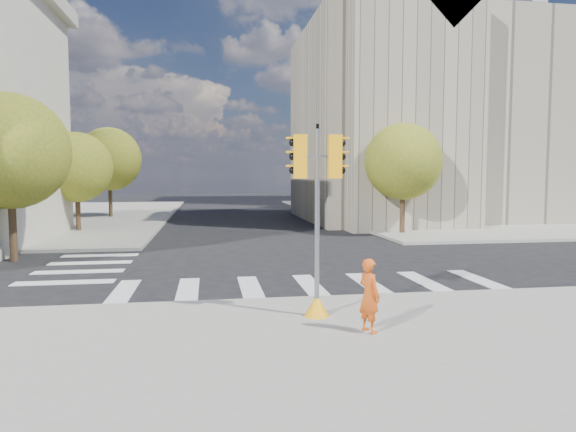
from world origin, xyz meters
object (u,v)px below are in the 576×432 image
at_px(lamp_far, 333,161).
at_px(photographer, 369,295).
at_px(lamp_near, 387,155).
at_px(traffic_signal, 317,237).

height_order(lamp_far, photographer, lamp_far).
height_order(lamp_near, traffic_signal, lamp_near).
distance_m(lamp_near, lamp_far, 14.00).
height_order(lamp_near, photographer, lamp_near).
xyz_separation_m(lamp_far, traffic_signal, (-8.73, -33.90, -2.64)).
bearing_deg(lamp_near, traffic_signal, -113.69).
xyz_separation_m(traffic_signal, photographer, (0.79, -1.30, -1.04)).
relative_size(lamp_far, traffic_signal, 1.91).
distance_m(lamp_near, photographer, 22.93).
distance_m(lamp_far, photographer, 36.27).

